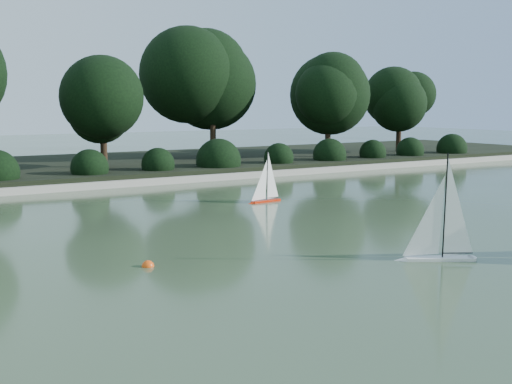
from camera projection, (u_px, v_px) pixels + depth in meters
ground at (307, 261)px, 8.79m from camera, size 80.00×80.00×0.00m
pond_coping at (97, 185)px, 16.35m from camera, size 40.00×0.35×0.18m
far_bank at (56, 169)px, 19.71m from camera, size 40.00×8.00×0.30m
tree_line at (109, 87)px, 18.70m from camera, size 26.31×3.93×4.39m
shrub_hedge at (86, 168)px, 17.06m from camera, size 29.10×1.10×1.10m
sailboat_white_a at (433, 243)px, 8.82m from camera, size 1.07×0.71×1.58m
sailboat_orange at (263, 193)px, 14.09m from camera, size 0.91×0.24×1.24m
race_buoy at (148, 266)px, 8.52m from camera, size 0.17×0.17×0.17m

